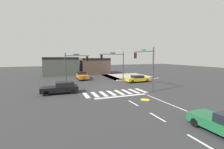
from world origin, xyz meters
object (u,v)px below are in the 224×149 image
car_black (61,88)px  car_yellow (138,79)px  traffic_signal_northwest (75,62)px  traffic_signal_southeast (145,61)px  traffic_signal_northeast (114,61)px  car_orange (82,76)px

car_black → car_yellow: (14.01, 4.32, -0.09)m
traffic_signal_northwest → car_black: traffic_signal_northwest is taller
traffic_signal_northwest → car_black: bearing=-110.3°
traffic_signal_southeast → traffic_signal_northeast: size_ratio=1.05×
traffic_signal_northwest → traffic_signal_southeast: bearing=-47.6°
traffic_signal_northwest → car_orange: 4.95m
car_black → car_yellow: 14.66m
traffic_signal_southeast → car_yellow: size_ratio=1.33×
car_orange → traffic_signal_northeast: bearing=56.2°
traffic_signal_southeast → traffic_signal_northeast: bearing=7.3°
traffic_signal_northeast → car_black: (-10.64, -7.91, -3.21)m
traffic_signal_southeast → car_black: (-11.82, 1.37, -3.41)m
car_yellow → car_orange: bearing=140.8°
car_yellow → car_black: bearing=-162.9°
traffic_signal_northeast → car_yellow: traffic_signal_northeast is taller
traffic_signal_northwest → car_yellow: traffic_signal_northwest is taller
traffic_signal_southeast → traffic_signal_northeast: 9.36m
traffic_signal_northwest → car_yellow: 12.03m
car_black → traffic_signal_northeast: bearing=-143.4°
traffic_signal_southeast → car_orange: (-6.96, 13.16, -3.39)m
car_orange → car_yellow: car_orange is taller
car_black → car_orange: bearing=-112.4°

